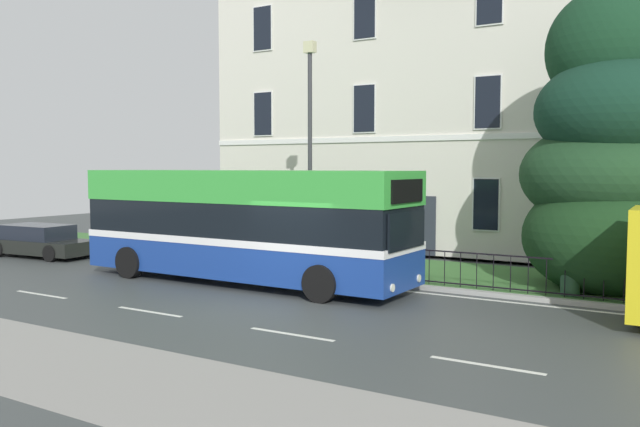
# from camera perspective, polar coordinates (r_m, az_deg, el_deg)

# --- Properties ---
(ground_plane) EXTENTS (60.00, 56.00, 0.18)m
(ground_plane) POSITION_cam_1_polar(r_m,az_deg,el_deg) (16.69, -3.13, -7.69)
(ground_plane) COLOR #3E4342
(georgian_townhouse) EXTENTS (19.64, 11.21, 13.33)m
(georgian_townhouse) POSITION_cam_1_polar(r_m,az_deg,el_deg) (29.73, 13.11, 10.60)
(georgian_townhouse) COLOR silver
(georgian_townhouse) RESTS_ON ground_plane
(iron_verge_railing) EXTENTS (15.85, 0.04, 0.97)m
(iron_verge_railing) POSITION_cam_1_polar(r_m,az_deg,el_deg) (19.54, 2.73, -4.06)
(iron_verge_railing) COLOR black
(iron_verge_railing) RESTS_ON ground_plane
(evergreen_tree) EXTENTS (4.74, 4.91, 8.35)m
(evergreen_tree) POSITION_cam_1_polar(r_m,az_deg,el_deg) (19.23, 24.03, 4.39)
(evergreen_tree) COLOR #423328
(evergreen_tree) RESTS_ON ground_plane
(single_decker_bus) EXTENTS (10.52, 2.81, 3.29)m
(single_decker_bus) POSITION_cam_1_polar(r_m,az_deg,el_deg) (19.15, -6.79, -0.91)
(single_decker_bus) COLOR navy
(single_decker_bus) RESTS_ON ground_plane
(parked_hatchback_00) EXTENTS (4.47, 2.07, 1.20)m
(parked_hatchback_00) POSITION_cam_1_polar(r_m,az_deg,el_deg) (26.86, -23.30, -2.23)
(parked_hatchback_00) COLOR black
(parked_hatchback_00) RESTS_ON ground_plane
(street_lamp_post) EXTENTS (0.36, 0.24, 7.26)m
(street_lamp_post) POSITION_cam_1_polar(r_m,az_deg,el_deg) (21.05, -0.88, 6.43)
(street_lamp_post) COLOR #333338
(street_lamp_post) RESTS_ON ground_plane
(litter_bin) EXTENTS (0.49, 0.49, 1.21)m
(litter_bin) POSITION_cam_1_polar(r_m,az_deg,el_deg) (17.82, 21.09, -4.78)
(litter_bin) COLOR #23472D
(litter_bin) RESTS_ON ground_plane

